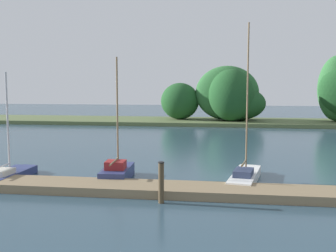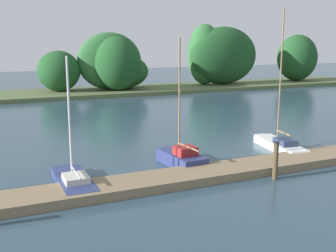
{
  "view_description": "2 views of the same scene",
  "coord_description": "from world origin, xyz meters",
  "px_view_note": "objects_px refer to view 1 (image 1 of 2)",
  "views": [
    {
      "loc": [
        1.99,
        -4.35,
        4.33
      ],
      "look_at": [
        -0.51,
        13.14,
        2.49
      ],
      "focal_mm": 42.39,
      "sensor_mm": 36.0,
      "label": 1
    },
    {
      "loc": [
        -10.79,
        -3.06,
        5.38
      ],
      "look_at": [
        -3.31,
        13.24,
        1.77
      ],
      "focal_mm": 44.63,
      "sensor_mm": 36.0,
      "label": 2
    }
  ],
  "objects_px": {
    "sailboat_3": "(245,175)",
    "mooring_piling_1": "(161,182)",
    "sailboat_2": "(118,171)",
    "sailboat_1": "(8,174)"
  },
  "relations": [
    {
      "from": "mooring_piling_1",
      "to": "sailboat_2",
      "type": "bearing_deg",
      "value": 127.6
    },
    {
      "from": "sailboat_3",
      "to": "mooring_piling_1",
      "type": "distance_m",
      "value": 4.91
    },
    {
      "from": "sailboat_1",
      "to": "sailboat_2",
      "type": "distance_m",
      "value": 5.01
    },
    {
      "from": "sailboat_3",
      "to": "mooring_piling_1",
      "type": "bearing_deg",
      "value": 149.45
    },
    {
      "from": "sailboat_3",
      "to": "mooring_piling_1",
      "type": "relative_size",
      "value": 4.57
    },
    {
      "from": "sailboat_2",
      "to": "sailboat_1",
      "type": "bearing_deg",
      "value": 95.67
    },
    {
      "from": "sailboat_2",
      "to": "sailboat_3",
      "type": "xyz_separation_m",
      "value": [
        5.77,
        0.36,
        -0.07
      ]
    },
    {
      "from": "sailboat_2",
      "to": "mooring_piling_1",
      "type": "bearing_deg",
      "value": -145.86
    },
    {
      "from": "sailboat_1",
      "to": "sailboat_3",
      "type": "distance_m",
      "value": 10.78
    },
    {
      "from": "sailboat_1",
      "to": "sailboat_2",
      "type": "relative_size",
      "value": 0.88
    }
  ]
}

